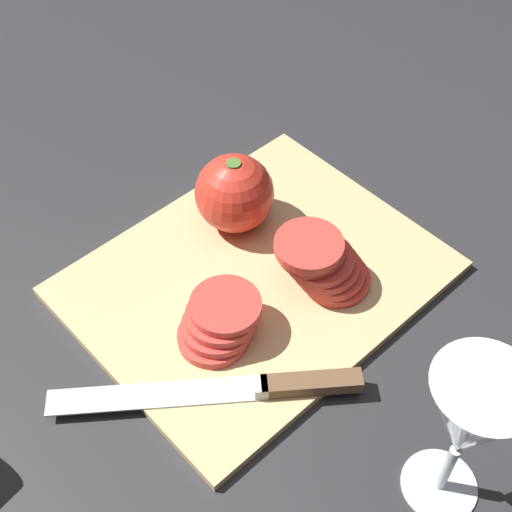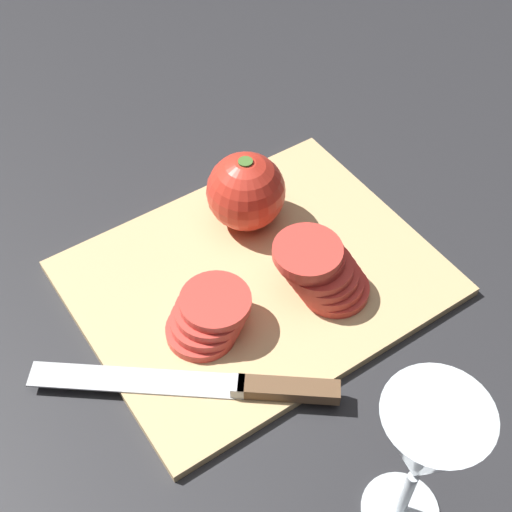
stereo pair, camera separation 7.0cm
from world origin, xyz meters
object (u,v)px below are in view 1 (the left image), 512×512
Objects in this scene: wine_glass at (469,423)px; knife at (266,388)px; tomato_slice_stack_far at (323,263)px; whole_tomato at (234,193)px; tomato_slice_stack_near at (219,321)px.

wine_glass is 0.19m from knife.
whole_tomato is at bearing 93.65° from tomato_slice_stack_far.
knife is 0.14m from tomato_slice_stack_far.
wine_glass is 1.89× the size of tomato_slice_stack_near.
wine_glass reaches higher than tomato_slice_stack_far.
tomato_slice_stack_near is (-0.04, 0.23, -0.08)m from wine_glass.
whole_tomato is at bearing -86.30° from knife.
knife is at bearing -98.31° from tomato_slice_stack_near.
knife is at bearing -124.40° from whole_tomato.
knife is at bearing 106.99° from wine_glass.
whole_tomato reaches higher than tomato_slice_stack_near.
knife is 2.57× the size of tomato_slice_stack_far.
wine_glass is 0.25m from tomato_slice_stack_near.
tomato_slice_stack_far is at bearing -10.36° from tomato_slice_stack_near.
whole_tomato is 0.22m from knife.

